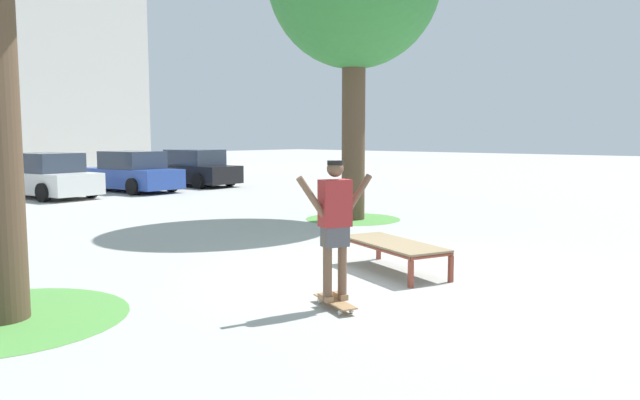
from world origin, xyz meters
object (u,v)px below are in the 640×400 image
(skater, at_px, (335,220))
(car_white, at_px, (46,177))
(skateboard, at_px, (335,302))
(car_black, at_px, (193,169))
(skate_box, at_px, (393,245))
(car_blue, at_px, (131,173))

(skater, xyz_separation_m, car_white, (3.54, 15.82, -0.38))
(skateboard, bearing_deg, car_black, 58.78)
(skate_box, xyz_separation_m, car_blue, (4.57, 15.09, 0.28))
(skater, distance_m, car_white, 16.21)
(skate_box, bearing_deg, skateboard, -163.44)
(skater, bearing_deg, car_blue, 67.06)
(car_white, bearing_deg, car_black, 2.65)
(skateboard, xyz_separation_m, skater, (0.00, 0.00, 0.99))
(skate_box, bearing_deg, car_blue, 73.16)
(skater, height_order, car_black, skater)
(skater, relative_size, car_black, 0.39)
(skateboard, distance_m, car_white, 16.22)
(car_blue, distance_m, car_black, 3.14)
(skateboard, height_order, car_white, car_white)
(car_white, relative_size, car_black, 1.01)
(car_blue, height_order, car_black, same)
(skate_box, bearing_deg, skater, -163.48)
(skate_box, xyz_separation_m, skateboard, (-2.08, -0.62, -0.34))
(skateboard, xyz_separation_m, car_white, (3.54, 15.82, 0.61))
(skateboard, bearing_deg, skate_box, 16.56)
(car_white, xyz_separation_m, car_black, (6.22, 0.29, 0.00))
(car_white, height_order, car_blue, same)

